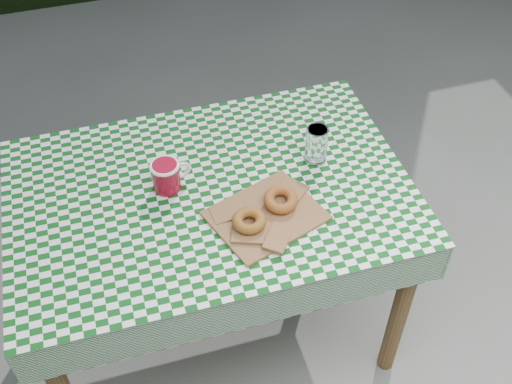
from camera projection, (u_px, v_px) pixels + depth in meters
ground at (272, 340)px, 2.45m from camera, size 60.00×60.00×0.00m
table at (215, 265)px, 2.24m from camera, size 1.25×0.84×0.75m
tablecloth at (210, 191)px, 1.97m from camera, size 1.27×0.86×0.01m
paper_bag at (266, 215)px, 1.88m from camera, size 0.38×0.34×0.02m
bagel_front at (249, 221)px, 1.83m from camera, size 0.10×0.10×0.03m
bagel_back at (281, 200)px, 1.89m from camera, size 0.12×0.12×0.03m
coffee_mug at (166, 176)px, 1.94m from camera, size 0.21×0.21×0.10m
drinking_glass at (316, 145)px, 2.02m from camera, size 0.08×0.08×0.13m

